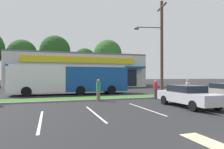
# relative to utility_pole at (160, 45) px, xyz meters

# --- Properties ---
(grass_median) EXTENTS (56.00, 2.20, 0.12)m
(grass_median) POSITION_rel_utility_pole_xyz_m (-5.13, -0.12, -5.12)
(grass_median) COLOR #386B28
(grass_median) RESTS_ON ground_plane
(curb_lip) EXTENTS (56.00, 0.24, 0.12)m
(curb_lip) POSITION_rel_utility_pole_xyz_m (-5.13, -1.34, -5.12)
(curb_lip) COLOR gray
(curb_lip) RESTS_ON ground_plane
(parking_stripe_0) EXTENTS (0.12, 4.80, 0.01)m
(parking_stripe_0) POSITION_rel_utility_pole_xyz_m (-11.09, -7.58, -5.17)
(parking_stripe_0) COLOR silver
(parking_stripe_0) RESTS_ON ground_plane
(parking_stripe_1) EXTENTS (0.12, 4.80, 0.01)m
(parking_stripe_1) POSITION_rel_utility_pole_xyz_m (-8.33, -6.71, -5.17)
(parking_stripe_1) COLOR silver
(parking_stripe_1) RESTS_ON ground_plane
(parking_stripe_2) EXTENTS (0.12, 4.80, 0.01)m
(parking_stripe_2) POSITION_rel_utility_pole_xyz_m (-5.00, -6.23, -5.17)
(parking_stripe_2) COLOR silver
(parking_stripe_2) RESTS_ON ground_plane
(parking_stripe_3) EXTENTS (0.12, 4.80, 0.01)m
(parking_stripe_3) POSITION_rel_utility_pole_xyz_m (-2.07, -8.28, -5.17)
(parking_stripe_3) COLOR silver
(parking_stripe_3) RESTS_ON ground_plane
(lot_arrow) EXTENTS (0.70, 1.60, 0.01)m
(lot_arrow) POSITION_rel_utility_pole_xyz_m (-6.04, -12.20, -5.17)
(lot_arrow) COLOR beige
(lot_arrow) RESTS_ON ground_plane
(storefront_building) EXTENTS (24.41, 13.20, 6.18)m
(storefront_building) POSITION_rel_utility_pole_xyz_m (-5.41, 21.81, -2.08)
(storefront_building) COLOR beige
(storefront_building) RESTS_ON ground_plane
(tree_left) EXTENTS (6.34, 6.34, 10.23)m
(tree_left) POSITION_rel_utility_pole_xyz_m (-16.49, 30.32, 1.87)
(tree_left) COLOR #473323
(tree_left) RESTS_ON ground_plane
(tree_mid_left) EXTENTS (6.83, 6.83, 11.24)m
(tree_mid_left) POSITION_rel_utility_pole_xyz_m (-9.43, 28.70, 2.64)
(tree_mid_left) COLOR #473323
(tree_mid_left) RESTS_ON ground_plane
(tree_mid) EXTENTS (5.84, 5.84, 9.22)m
(tree_mid) POSITION_rel_utility_pole_xyz_m (-2.01, 32.48, 1.11)
(tree_mid) COLOR #473323
(tree_mid) RESTS_ON ground_plane
(tree_mid_right) EXTENTS (7.40, 7.40, 11.64)m
(tree_mid_right) POSITION_rel_utility_pole_xyz_m (3.96, 31.78, 2.75)
(tree_mid_right) COLOR #473323
(tree_mid_right) RESTS_ON ground_plane
(utility_pole) EXTENTS (3.14, 2.37, 9.66)m
(utility_pole) POSITION_rel_utility_pole_xyz_m (0.00, 0.00, 0.00)
(utility_pole) COLOR #4C3826
(utility_pole) RESTS_ON ground_plane
(city_bus) EXTENTS (12.76, 2.89, 3.25)m
(city_bus) POSITION_rel_utility_pole_xyz_m (-8.42, 4.99, -3.41)
(city_bus) COLOR #144793
(city_bus) RESTS_ON ground_plane
(car_0) EXTENTS (1.87, 4.57, 1.45)m
(car_0) POSITION_rel_utility_pole_xyz_m (2.91, -4.90, -4.41)
(car_0) COLOR #9E998C
(car_0) RESTS_ON ground_plane
(car_2) EXTENTS (2.02, 4.76, 1.42)m
(car_2) POSITION_rel_utility_pole_xyz_m (-1.89, -6.41, -4.43)
(car_2) COLOR #B7B7BC
(car_2) RESTS_ON ground_plane
(pedestrian_near_bench) EXTENTS (0.35, 0.35, 1.75)m
(pedestrian_near_bench) POSITION_rel_utility_pole_xyz_m (1.32, -2.44, -4.30)
(pedestrian_near_bench) COLOR black
(pedestrian_near_bench) RESTS_ON ground_plane
(pedestrian_by_pole) EXTENTS (0.36, 0.36, 1.80)m
(pedestrian_by_pole) POSITION_rel_utility_pole_xyz_m (-6.88, -1.71, -4.27)
(pedestrian_by_pole) COLOR #726651
(pedestrian_by_pole) RESTS_ON ground_plane
(pedestrian_mid) EXTENTS (0.34, 0.34, 1.70)m
(pedestrian_mid) POSITION_rel_utility_pole_xyz_m (-1.71, -1.96, -4.32)
(pedestrian_mid) COLOR #47423D
(pedestrian_mid) RESTS_ON ground_plane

